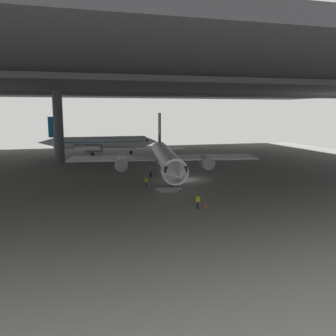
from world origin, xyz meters
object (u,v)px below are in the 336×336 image
(crew_worker_near_nose, at_px, (198,201))
(traffic_cone_orange, at_px, (206,205))
(boarding_stairs, at_px, (168,186))
(crew_worker_by_stairs, at_px, (146,181))
(airplane_main, at_px, (165,159))
(airplane_distant, at_px, (98,143))

(crew_worker_near_nose, relative_size, traffic_cone_orange, 2.73)
(boarding_stairs, height_order, crew_worker_by_stairs, boarding_stairs)
(crew_worker_by_stairs, bearing_deg, crew_worker_near_nose, -75.10)
(airplane_main, distance_m, crew_worker_by_stairs, 7.63)
(crew_worker_near_nose, distance_m, airplane_distant, 52.24)
(airplane_main, xyz_separation_m, crew_worker_by_stairs, (-4.26, -5.89, -2.32))
(airplane_main, height_order, traffic_cone_orange, airplane_main)
(crew_worker_by_stairs, relative_size, traffic_cone_orange, 2.67)
(traffic_cone_orange, bearing_deg, crew_worker_near_nose, -164.80)
(airplane_main, relative_size, crew_worker_by_stairs, 20.12)
(crew_worker_by_stairs, bearing_deg, traffic_cone_orange, -70.33)
(boarding_stairs, bearing_deg, traffic_cone_orange, -78.02)
(crew_worker_by_stairs, xyz_separation_m, airplane_distant, (-3.76, 39.59, 2.15))
(boarding_stairs, bearing_deg, crew_worker_near_nose, -84.52)
(boarding_stairs, bearing_deg, crew_worker_by_stairs, 128.63)
(boarding_stairs, height_order, traffic_cone_orange, boarding_stairs)
(airplane_main, relative_size, crew_worker_near_nose, 19.70)
(crew_worker_near_nose, bearing_deg, crew_worker_by_stairs, 104.90)
(airplane_main, height_order, airplane_distant, airplane_main)
(airplane_distant, height_order, traffic_cone_orange, airplane_distant)
(boarding_stairs, bearing_deg, airplane_distant, 98.17)
(crew_worker_by_stairs, distance_m, traffic_cone_orange, 12.61)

